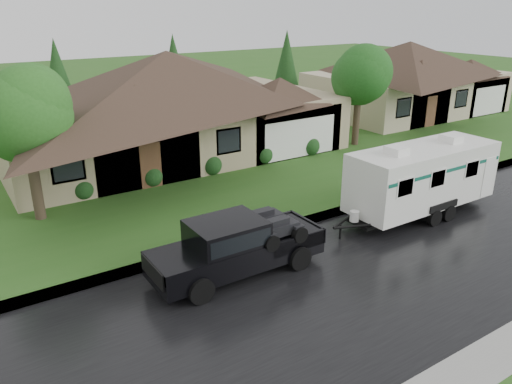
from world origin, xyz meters
TOP-DOWN VIEW (x-y plane):
  - ground at (0.00, 0.00)m, footprint 140.00×140.00m
  - road at (0.00, -2.00)m, footprint 140.00×8.00m
  - curb at (0.00, 2.25)m, footprint 140.00×0.50m
  - lawn at (0.00, 15.00)m, footprint 140.00×26.00m
  - house_main at (2.29, 13.84)m, footprint 19.44×10.80m
  - house_neighbor at (22.27, 14.34)m, footprint 15.12×9.72m
  - tree_left_green at (-6.31, 8.06)m, footprint 3.72×3.72m
  - tree_right_green at (11.88, 9.38)m, footprint 3.41×3.41m
  - shrub_row at (2.00, 9.30)m, footprint 13.60×1.00m
  - pickup_truck at (-1.95, 0.39)m, footprint 5.65×2.15m
  - travel_trailer at (6.85, 0.39)m, footprint 6.97×2.45m

SIDE VIEW (x-z plane):
  - ground at x=0.00m, z-range 0.00..0.00m
  - road at x=0.00m, z-range 0.00..0.01m
  - curb at x=0.00m, z-range 0.00..0.15m
  - lawn at x=0.00m, z-range 0.00..0.15m
  - shrub_row at x=2.00m, z-range 0.15..1.15m
  - pickup_truck at x=-1.95m, z-range 0.07..1.95m
  - travel_trailer at x=6.85m, z-range 0.10..3.22m
  - house_neighbor at x=22.27m, z-range 0.10..6.55m
  - house_main at x=2.29m, z-range 0.14..7.04m
  - tree_right_green at x=11.88m, z-range 1.24..6.89m
  - tree_left_green at x=-6.31m, z-range 1.34..7.50m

